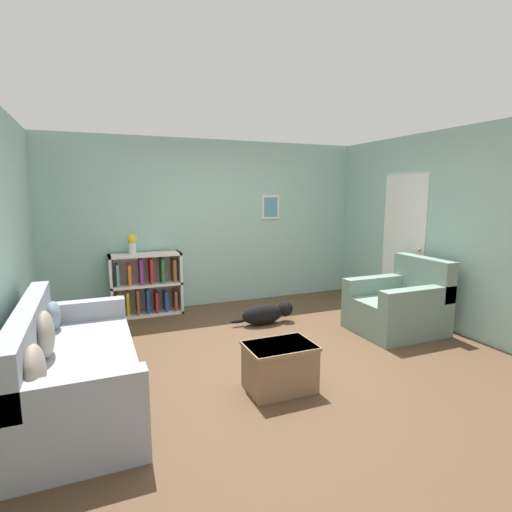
{
  "coord_description": "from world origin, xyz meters",
  "views": [
    {
      "loc": [
        -1.77,
        -3.9,
        1.8
      ],
      "look_at": [
        0.0,
        0.4,
        1.05
      ],
      "focal_mm": 28.0,
      "sensor_mm": 36.0,
      "label": 1
    }
  ],
  "objects_px": {
    "vase": "(132,243)",
    "recliner_chair": "(400,306)",
    "couch": "(73,369)",
    "coffee_table": "(280,366)",
    "dog": "(267,313)",
    "bookshelf": "(146,285)"
  },
  "relations": [
    {
      "from": "dog",
      "to": "vase",
      "type": "bearing_deg",
      "value": 146.83
    },
    {
      "from": "couch",
      "to": "bookshelf",
      "type": "bearing_deg",
      "value": 69.1
    },
    {
      "from": "couch",
      "to": "coffee_table",
      "type": "relative_size",
      "value": 3.3
    },
    {
      "from": "coffee_table",
      "to": "vase",
      "type": "relative_size",
      "value": 2.14
    },
    {
      "from": "bookshelf",
      "to": "vase",
      "type": "xyz_separation_m",
      "value": [
        -0.18,
        -0.02,
        0.64
      ]
    },
    {
      "from": "coffee_table",
      "to": "dog",
      "type": "xyz_separation_m",
      "value": [
        0.64,
        1.74,
        -0.08
      ]
    },
    {
      "from": "couch",
      "to": "dog",
      "type": "relative_size",
      "value": 2.29
    },
    {
      "from": "bookshelf",
      "to": "dog",
      "type": "distance_m",
      "value": 1.84
    },
    {
      "from": "bookshelf",
      "to": "coffee_table",
      "type": "bearing_deg",
      "value": -73.88
    },
    {
      "from": "vase",
      "to": "bookshelf",
      "type": "bearing_deg",
      "value": 6.26
    },
    {
      "from": "recliner_chair",
      "to": "vase",
      "type": "relative_size",
      "value": 3.61
    },
    {
      "from": "couch",
      "to": "recliner_chair",
      "type": "xyz_separation_m",
      "value": [
        3.86,
        0.4,
        0.01
      ]
    },
    {
      "from": "couch",
      "to": "recliner_chair",
      "type": "bearing_deg",
      "value": 5.85
    },
    {
      "from": "recliner_chair",
      "to": "coffee_table",
      "type": "bearing_deg",
      "value": -158.75
    },
    {
      "from": "coffee_table",
      "to": "dog",
      "type": "height_order",
      "value": "coffee_table"
    },
    {
      "from": "couch",
      "to": "vase",
      "type": "xyz_separation_m",
      "value": [
        0.74,
        2.38,
        0.76
      ]
    },
    {
      "from": "couch",
      "to": "coffee_table",
      "type": "distance_m",
      "value": 1.79
    },
    {
      "from": "vase",
      "to": "recliner_chair",
      "type": "bearing_deg",
      "value": -32.42
    },
    {
      "from": "dog",
      "to": "coffee_table",
      "type": "bearing_deg",
      "value": -110.21
    },
    {
      "from": "recliner_chair",
      "to": "dog",
      "type": "xyz_separation_m",
      "value": [
        -1.49,
        0.91,
        -0.19
      ]
    },
    {
      "from": "bookshelf",
      "to": "coffee_table",
      "type": "height_order",
      "value": "bookshelf"
    },
    {
      "from": "coffee_table",
      "to": "dog",
      "type": "relative_size",
      "value": 0.69
    }
  ]
}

